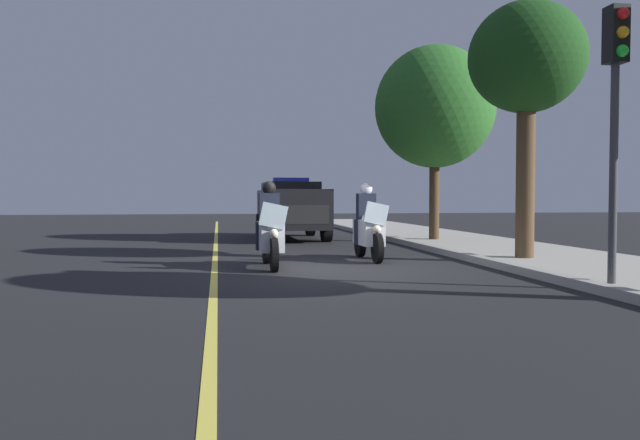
# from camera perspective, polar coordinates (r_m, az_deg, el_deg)

# --- Properties ---
(ground_plane) EXTENTS (80.00, 80.00, 0.00)m
(ground_plane) POSITION_cam_1_polar(r_m,az_deg,el_deg) (11.94, 1.18, -4.58)
(ground_plane) COLOR black
(curb_strip) EXTENTS (48.00, 0.24, 0.15)m
(curb_strip) POSITION_cam_1_polar(r_m,az_deg,el_deg) (12.93, 15.55, -3.81)
(curb_strip) COLOR #9E9B93
(curb_strip) RESTS_ON ground
(sidewalk_strip) EXTENTS (48.00, 3.60, 0.10)m
(sidewalk_strip) POSITION_cam_1_polar(r_m,az_deg,el_deg) (13.84, 22.71, -3.62)
(sidewalk_strip) COLOR #A8A399
(sidewalk_strip) RESTS_ON ground
(lane_stripe_center) EXTENTS (48.00, 0.12, 0.01)m
(lane_stripe_center) POSITION_cam_1_polar(r_m,az_deg,el_deg) (11.74, -9.77, -4.71)
(lane_stripe_center) COLOR #E0D14C
(lane_stripe_center) RESTS_ON ground
(police_motorcycle_lead_left) EXTENTS (2.14, 0.56, 1.72)m
(police_motorcycle_lead_left) POSITION_cam_1_polar(r_m,az_deg,el_deg) (12.20, -4.66, -1.15)
(police_motorcycle_lead_left) COLOR black
(police_motorcycle_lead_left) RESTS_ON ground
(police_motorcycle_lead_right) EXTENTS (2.14, 0.56, 1.72)m
(police_motorcycle_lead_right) POSITION_cam_1_polar(r_m,az_deg,el_deg) (13.69, 4.49, -0.79)
(police_motorcycle_lead_right) COLOR black
(police_motorcycle_lead_right) RESTS_ON ground
(police_suv) EXTENTS (4.94, 2.14, 2.05)m
(police_suv) POSITION_cam_1_polar(r_m,az_deg,el_deg) (20.56, -2.69, 1.21)
(police_suv) COLOR black
(police_suv) RESTS_ON ground
(traffic_light) EXTENTS (0.38, 0.28, 4.16)m
(traffic_light) POSITION_cam_1_polar(r_m,az_deg,el_deg) (10.32, 25.77, 11.56)
(traffic_light) COLOR #38383D
(traffic_light) RESTS_ON sidewalk_strip
(tree_mid_block) EXTENTS (2.46, 2.46, 5.46)m
(tree_mid_block) POSITION_cam_1_polar(r_m,az_deg,el_deg) (14.18, 18.65, 13.77)
(tree_mid_block) COLOR #4C3823
(tree_mid_block) RESTS_ON sidewalk_strip
(tree_far_back) EXTENTS (3.68, 3.68, 5.94)m
(tree_far_back) POSITION_cam_1_polar(r_m,az_deg,el_deg) (19.47, 10.62, 10.25)
(tree_far_back) COLOR #42301E
(tree_far_back) RESTS_ON sidewalk_strip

